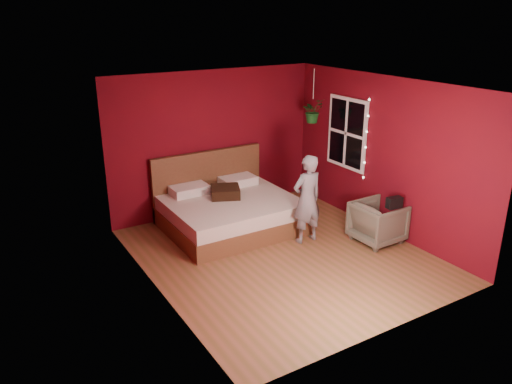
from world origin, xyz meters
name	(u,v)px	position (x,y,z in m)	size (l,w,h in m)	color
floor	(282,255)	(0.00, 0.00, 0.00)	(4.50, 4.50, 0.00)	brown
room_walls	(284,150)	(0.00, 0.00, 1.68)	(4.04, 4.54, 2.62)	#610A12
window	(347,133)	(1.97, 0.90, 1.50)	(0.05, 0.97, 1.27)	white
fairy_lights	(366,140)	(1.94, 0.38, 1.50)	(0.04, 0.04, 1.45)	silver
bed	(228,210)	(-0.19, 1.39, 0.31)	(2.15, 1.83, 1.18)	brown
person	(307,199)	(0.62, 0.23, 0.73)	(0.53, 0.35, 1.46)	slate
armchair	(378,222)	(1.60, -0.39, 0.34)	(0.72, 0.74, 0.67)	#676451
handbag	(394,203)	(1.64, -0.66, 0.76)	(0.24, 0.12, 0.17)	black
throw_pillow	(225,192)	(-0.20, 1.46, 0.62)	(0.48, 0.48, 0.17)	#2F1E0F
hanging_plant	(313,111)	(1.57, 1.41, 1.86)	(0.42, 0.37, 0.96)	silver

